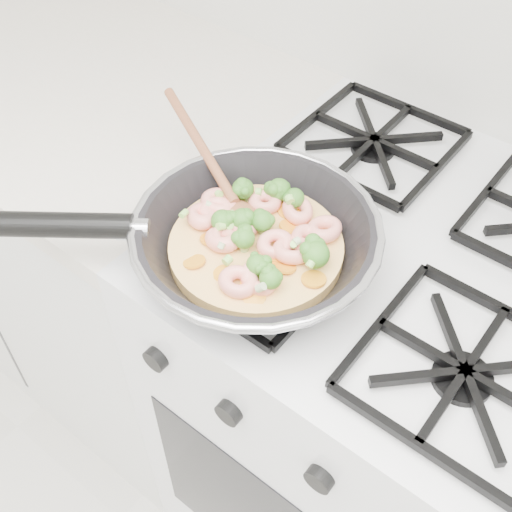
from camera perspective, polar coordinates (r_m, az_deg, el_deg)
The scene contains 3 objects.
stove at distance 1.25m, azimuth 9.97°, elevation -13.10°, with size 0.60×0.60×0.92m.
counter_left at distance 1.59m, azimuth -15.20°, elevation 2.82°, with size 1.00×0.60×0.90m.
skillet at distance 0.80m, azimuth -0.40°, elevation 1.54°, with size 0.44×0.38×0.09m.
Camera 1 is at (0.20, 1.10, 1.54)m, focal length 44.64 mm.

